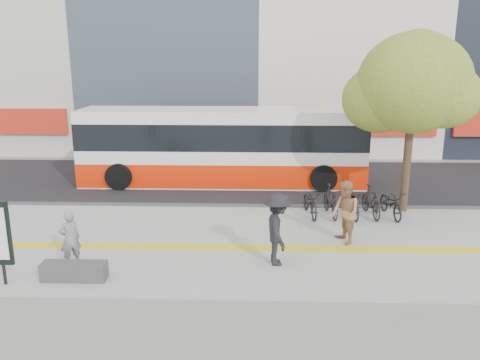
{
  "coord_description": "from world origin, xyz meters",
  "views": [
    {
      "loc": [
        1.88,
        -12.17,
        5.5
      ],
      "look_at": [
        1.42,
        2.0,
        1.85
      ],
      "focal_mm": 36.4,
      "sensor_mm": 36.0,
      "label": 1
    }
  ],
  "objects_px": {
    "bus": "(222,149)",
    "pedestrian_dark": "(278,229)",
    "pedestrian_tan": "(345,212)",
    "bench": "(74,271)",
    "seated_woman": "(70,239)",
    "street_tree": "(412,85)"
  },
  "relations": [
    {
      "from": "bus",
      "to": "seated_woman",
      "type": "xyz_separation_m",
      "value": [
        -3.4,
        -8.89,
        -0.74
      ]
    },
    {
      "from": "bench",
      "to": "seated_woman",
      "type": "height_order",
      "value": "seated_woman"
    },
    {
      "from": "bus",
      "to": "pedestrian_dark",
      "type": "distance_m",
      "value": 8.83
    },
    {
      "from": "seated_woman",
      "to": "pedestrian_tan",
      "type": "relative_size",
      "value": 0.8
    },
    {
      "from": "bus",
      "to": "pedestrian_tan",
      "type": "distance_m",
      "value": 8.13
    },
    {
      "from": "pedestrian_dark",
      "to": "seated_woman",
      "type": "bearing_deg",
      "value": 86.86
    },
    {
      "from": "bench",
      "to": "bus",
      "type": "distance_m",
      "value": 10.24
    },
    {
      "from": "pedestrian_tan",
      "to": "bench",
      "type": "bearing_deg",
      "value": -85.07
    },
    {
      "from": "pedestrian_dark",
      "to": "street_tree",
      "type": "bearing_deg",
      "value": -50.22
    },
    {
      "from": "street_tree",
      "to": "pedestrian_tan",
      "type": "distance_m",
      "value": 5.5
    },
    {
      "from": "street_tree",
      "to": "bus",
      "type": "relative_size",
      "value": 0.52
    },
    {
      "from": "pedestrian_tan",
      "to": "pedestrian_dark",
      "type": "bearing_deg",
      "value": -68.14
    },
    {
      "from": "bench",
      "to": "pedestrian_dark",
      "type": "xyz_separation_m",
      "value": [
        5.08,
        1.12,
        0.75
      ]
    },
    {
      "from": "bus",
      "to": "pedestrian_tan",
      "type": "height_order",
      "value": "bus"
    },
    {
      "from": "bench",
      "to": "pedestrian_dark",
      "type": "bearing_deg",
      "value": 12.45
    },
    {
      "from": "bench",
      "to": "pedestrian_dark",
      "type": "relative_size",
      "value": 0.82
    },
    {
      "from": "bench",
      "to": "pedestrian_tan",
      "type": "relative_size",
      "value": 0.85
    },
    {
      "from": "bench",
      "to": "bus",
      "type": "xyz_separation_m",
      "value": [
        3.04,
        9.7,
        1.27
      ]
    },
    {
      "from": "seated_woman",
      "to": "pedestrian_tan",
      "type": "distance_m",
      "value": 7.72
    },
    {
      "from": "bus",
      "to": "pedestrian_dark",
      "type": "relative_size",
      "value": 6.22
    },
    {
      "from": "pedestrian_tan",
      "to": "pedestrian_dark",
      "type": "relative_size",
      "value": 0.97
    },
    {
      "from": "bench",
      "to": "bus",
      "type": "bearing_deg",
      "value": 72.62
    }
  ]
}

